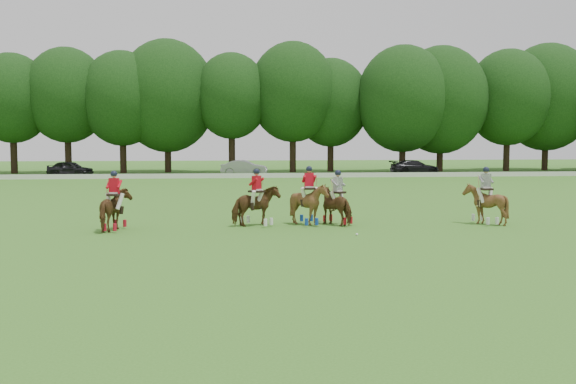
{
  "coord_description": "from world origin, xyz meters",
  "views": [
    {
      "loc": [
        -1.37,
        -21.66,
        3.5
      ],
      "look_at": [
        1.39,
        4.2,
        1.4
      ],
      "focal_mm": 40.0,
      "sensor_mm": 36.0,
      "label": 1
    }
  ],
  "objects": [
    {
      "name": "polo_red_c",
      "position": [
        2.29,
        4.44,
        0.89
      ],
      "size": [
        1.46,
        1.63,
        2.44
      ],
      "color": "#462712",
      "rests_on": "ground"
    },
    {
      "name": "polo_red_b",
      "position": [
        0.12,
        4.32,
        0.85
      ],
      "size": [
        2.13,
        2.15,
        2.35
      ],
      "color": "#462712",
      "rests_on": "ground"
    },
    {
      "name": "polo_stripe_a",
      "position": [
        3.5,
        4.46,
        0.82
      ],
      "size": [
        1.77,
        1.98,
        2.27
      ],
      "color": "#462712",
      "rests_on": "ground"
    },
    {
      "name": "boundary_rail",
      "position": [
        0.0,
        38.0,
        0.22
      ],
      "size": [
        120.0,
        0.1,
        0.44
      ],
      "primitive_type": "cube",
      "color": "white",
      "rests_on": "ground"
    },
    {
      "name": "car_mid",
      "position": [
        1.08,
        42.5,
        0.76
      ],
      "size": [
        4.8,
        2.25,
        1.52
      ],
      "primitive_type": "imported",
      "rotation": [
        0.0,
        0.0,
        1.43
      ],
      "color": "gray",
      "rests_on": "ground"
    },
    {
      "name": "car_right",
      "position": [
        18.62,
        42.5,
        0.73
      ],
      "size": [
        5.2,
        2.43,
        1.47
      ],
      "primitive_type": "imported",
      "rotation": [
        0.0,
        0.0,
        1.65
      ],
      "color": "black",
      "rests_on": "ground"
    },
    {
      "name": "polo_ball",
      "position": [
        3.64,
        1.32,
        0.04
      ],
      "size": [
        0.09,
        0.09,
        0.09
      ],
      "primitive_type": "sphere",
      "color": "white",
      "rests_on": "ground"
    },
    {
      "name": "polo_stripe_b",
      "position": [
        9.64,
        3.91,
        0.87
      ],
      "size": [
        1.51,
        1.67,
        2.4
      ],
      "color": "#462712",
      "rests_on": "ground"
    },
    {
      "name": "ground",
      "position": [
        0.0,
        0.0,
        0.0
      ],
      "size": [
        180.0,
        180.0,
        0.0
      ],
      "primitive_type": "plane",
      "color": "#3A7320",
      "rests_on": "ground"
    },
    {
      "name": "car_left",
      "position": [
        -15.82,
        42.5,
        0.75
      ],
      "size": [
        4.75,
        3.01,
        1.5
      ],
      "primitive_type": "imported",
      "rotation": [
        0.0,
        0.0,
        1.27
      ],
      "color": "black",
      "rests_on": "ground"
    },
    {
      "name": "polo_red_a",
      "position": [
        -5.43,
        3.57,
        0.84
      ],
      "size": [
        1.24,
        2.04,
        2.33
      ],
      "color": "#462712",
      "rests_on": "ground"
    },
    {
      "name": "tree_line",
      "position": [
        0.26,
        48.05,
        8.23
      ],
      "size": [
        117.98,
        14.32,
        14.75
      ],
      "color": "black",
      "rests_on": "ground"
    }
  ]
}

